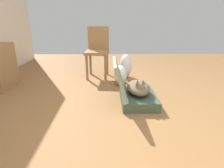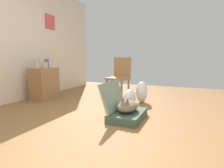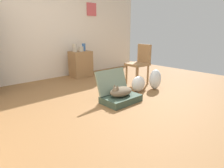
# 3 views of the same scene
# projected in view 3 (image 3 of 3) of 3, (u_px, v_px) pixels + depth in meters

# --- Properties ---
(ground_plane) EXTENTS (7.68, 7.68, 0.00)m
(ground_plane) POSITION_uv_depth(u_px,v_px,m) (97.00, 103.00, 3.24)
(ground_plane) COLOR olive
(ground_plane) RESTS_ON ground
(wall_back) EXTENTS (6.40, 0.15, 2.60)m
(wall_back) POSITION_uv_depth(u_px,v_px,m) (37.00, 26.00, 4.50)
(wall_back) COLOR beige
(wall_back) RESTS_ON ground
(suitcase_base) EXTENTS (0.65, 0.43, 0.12)m
(suitcase_base) POSITION_uv_depth(u_px,v_px,m) (121.00, 99.00, 3.28)
(suitcase_base) COLOR #384C3D
(suitcase_base) RESTS_ON ground
(suitcase_lid) EXTENTS (0.65, 0.17, 0.42)m
(suitcase_lid) POSITION_uv_depth(u_px,v_px,m) (112.00, 81.00, 3.38)
(suitcase_lid) COLOR gray
(suitcase_lid) RESTS_ON suitcase_base
(cat) EXTENTS (0.52, 0.28, 0.22)m
(cat) POSITION_uv_depth(u_px,v_px,m) (121.00, 91.00, 3.24)
(cat) COLOR brown
(cat) RESTS_ON suitcase_base
(plastic_bag_white) EXTENTS (0.32, 0.21, 0.32)m
(plastic_bag_white) POSITION_uv_depth(u_px,v_px,m) (138.00, 84.00, 3.82)
(plastic_bag_white) COLOR white
(plastic_bag_white) RESTS_ON ground
(plastic_bag_clear) EXTENTS (0.27, 0.22, 0.42)m
(plastic_bag_clear) POSITION_uv_depth(u_px,v_px,m) (155.00, 79.00, 3.98)
(plastic_bag_clear) COLOR silver
(plastic_bag_clear) RESTS_ON ground
(side_table) EXTENTS (0.54, 0.39, 0.67)m
(side_table) POSITION_uv_depth(u_px,v_px,m) (81.00, 64.00, 5.05)
(side_table) COLOR olive
(side_table) RESTS_ON ground
(vase_tall) EXTENTS (0.12, 0.12, 0.19)m
(vase_tall) POSITION_uv_depth(u_px,v_px,m) (75.00, 48.00, 4.87)
(vase_tall) COLOR #B7AD99
(vase_tall) RESTS_ON side_table
(vase_short) EXTENTS (0.09, 0.09, 0.19)m
(vase_short) POSITION_uv_depth(u_px,v_px,m) (84.00, 47.00, 5.04)
(vase_short) COLOR #38609E
(vase_short) RESTS_ON side_table
(vase_round) EXTENTS (0.12, 0.12, 0.12)m
(vase_round) POSITION_uv_depth(u_px,v_px,m) (81.00, 49.00, 4.91)
(vase_round) COLOR #B7AD99
(vase_round) RESTS_ON side_table
(chair) EXTENTS (0.48, 0.44, 0.90)m
(chair) POSITION_uv_depth(u_px,v_px,m) (140.00, 62.00, 4.32)
(chair) COLOR olive
(chair) RESTS_ON ground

